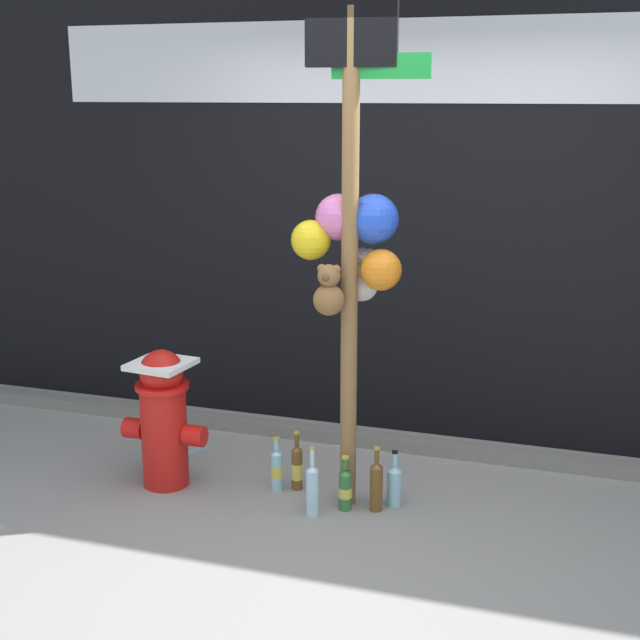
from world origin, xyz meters
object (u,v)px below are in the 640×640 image
(memorial_post, at_px, (352,220))
(bottle_0, at_px, (394,484))
(bottle_5, at_px, (277,469))
(bottle_1, at_px, (312,489))
(bottle_2, at_px, (297,467))
(bottle_3, at_px, (345,488))
(fire_hydrant, at_px, (164,416))
(bottle_4, at_px, (377,485))

(memorial_post, relative_size, bottle_0, 8.45)
(bottle_5, bearing_deg, bottle_1, -38.46)
(bottle_2, xyz_separation_m, bottle_3, (0.33, -0.16, -0.01))
(bottle_3, bearing_deg, bottle_5, 165.75)
(bottle_1, xyz_separation_m, bottle_3, (0.15, 0.11, -0.03))
(memorial_post, xyz_separation_m, bottle_0, (0.25, 0.00, -1.41))
(fire_hydrant, distance_m, bottle_4, 1.25)
(bottle_0, bearing_deg, bottle_1, -147.67)
(bottle_1, relative_size, bottle_4, 1.06)
(fire_hydrant, xyz_separation_m, bottle_5, (0.63, 0.12, -0.28))
(memorial_post, height_order, bottle_5, memorial_post)
(bottle_0, bearing_deg, bottle_3, -151.72)
(bottle_4, bearing_deg, fire_hydrant, -177.76)
(fire_hydrant, height_order, bottle_2, fire_hydrant)
(fire_hydrant, bearing_deg, memorial_post, 7.09)
(bottle_0, height_order, bottle_3, bottle_0)
(fire_hydrant, bearing_deg, bottle_2, 12.75)
(memorial_post, bearing_deg, fire_hydrant, -172.91)
(bottle_1, bearing_deg, bottle_2, 123.44)
(bottle_2, distance_m, bottle_5, 0.11)
(bottle_0, distance_m, bottle_3, 0.27)
(fire_hydrant, bearing_deg, bottle_3, 0.38)
(memorial_post, relative_size, bottle_5, 8.40)
(fire_hydrant, height_order, bottle_0, fire_hydrant)
(bottle_1, xyz_separation_m, bottle_4, (0.31, 0.16, -0.00))
(memorial_post, xyz_separation_m, bottle_1, (-0.14, -0.24, -1.38))
(bottle_2, relative_size, bottle_3, 1.13)
(bottle_3, relative_size, bottle_5, 0.96)
(fire_hydrant, distance_m, bottle_1, 0.95)
(memorial_post, relative_size, bottle_1, 6.89)
(bottle_3, bearing_deg, bottle_2, 154.16)
(memorial_post, distance_m, bottle_2, 1.44)
(memorial_post, height_order, bottle_4, memorial_post)
(fire_hydrant, bearing_deg, bottle_4, 2.24)
(memorial_post, height_order, fire_hydrant, memorial_post)
(bottle_0, distance_m, bottle_5, 0.66)
(memorial_post, height_order, bottle_3, memorial_post)
(bottle_1, bearing_deg, memorial_post, 60.38)
(bottle_3, xyz_separation_m, bottle_5, (-0.43, 0.11, 0.01))
(bottle_3, bearing_deg, bottle_4, 14.10)
(memorial_post, relative_size, bottle_2, 7.72)
(memorial_post, bearing_deg, bottle_5, -177.99)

